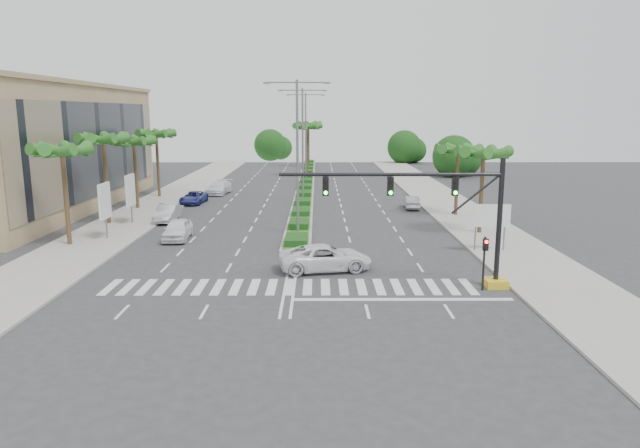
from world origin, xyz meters
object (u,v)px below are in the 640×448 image
Objects in this scene: car_parked_a at (178,229)px; car_parked_c at (194,198)px; car_crossing at (325,258)px; car_parked_b at (167,213)px; car_parked_d at (219,187)px; car_right at (412,202)px.

car_parked_c is (-2.48, 17.31, -0.13)m from car_parked_a.
car_parked_b is at bearing 30.80° from car_crossing.
car_parked_a is at bearing -71.55° from car_parked_b.
car_crossing is at bearing -40.28° from car_parked_a.
car_right is at bearing -19.21° from car_parked_d.
car_parked_a is 14.17m from car_crossing.
car_parked_c is at bearing -4.81° from car_right.
car_parked_b is (-2.65, 7.26, -0.01)m from car_parked_a.
car_crossing is (11.19, -8.70, 0.02)m from car_parked_a.
car_parked_b reaches higher than car_parked_c.
car_right is (22.68, -3.25, -0.01)m from car_parked_c.
car_parked_a is at bearing 38.18° from car_right.
car_parked_b is 17.43m from car_parked_d.
car_parked_b reaches higher than car_right.
car_parked_c is 7.46m from car_parked_d.
car_crossing reaches higher than car_parked_d.
car_parked_a is at bearing -80.48° from car_parked_d.
car_parked_c is 1.20× the size of car_right.
car_crossing reaches higher than car_right.
car_parked_a is at bearing -77.64° from car_parked_c.
car_parked_c is at bearing 17.59° from car_crossing.
car_parked_a is 17.49m from car_parked_c.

